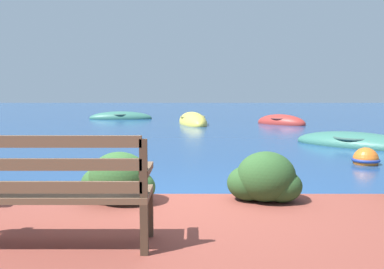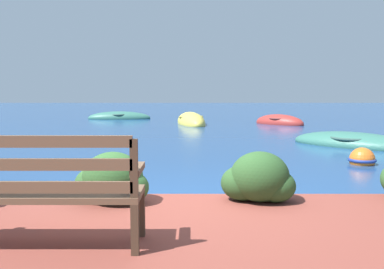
# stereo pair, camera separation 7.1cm
# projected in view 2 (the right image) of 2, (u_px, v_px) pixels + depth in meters

# --- Properties ---
(ground_plane) EXTENTS (80.00, 80.00, 0.00)m
(ground_plane) POSITION_uv_depth(u_px,v_px,m) (180.00, 211.00, 5.22)
(ground_plane) COLOR navy
(park_bench) EXTENTS (1.59, 0.48, 0.93)m
(park_bench) POSITION_uv_depth(u_px,v_px,m) (43.00, 188.00, 3.40)
(park_bench) COLOR #433123
(park_bench) RESTS_ON patio_terrace
(hedge_clump_left) EXTENTS (0.85, 0.61, 0.58)m
(hedge_clump_left) POSITION_uv_depth(u_px,v_px,m) (113.00, 181.00, 4.77)
(hedge_clump_left) COLOR #2D5628
(hedge_clump_left) RESTS_ON patio_terrace
(hedge_clump_centre) EXTENTS (0.84, 0.60, 0.57)m
(hedge_clump_centre) POSITION_uv_depth(u_px,v_px,m) (260.00, 180.00, 4.84)
(hedge_clump_centre) COLOR #284C23
(hedge_clump_centre) RESTS_ON patio_terrace
(rowboat_nearest) EXTENTS (3.24, 3.09, 0.64)m
(rowboat_nearest) POSITION_uv_depth(u_px,v_px,m) (354.00, 144.00, 11.17)
(rowboat_nearest) COLOR #336B5B
(rowboat_nearest) RESTS_ON ground_plane
(rowboat_mid) EXTENTS (2.25, 2.19, 0.74)m
(rowboat_mid) POSITION_uv_depth(u_px,v_px,m) (281.00, 123.00, 17.93)
(rowboat_mid) COLOR #9E2D28
(rowboat_mid) RESTS_ON ground_plane
(rowboat_far) EXTENTS (1.61, 3.22, 0.89)m
(rowboat_far) POSITION_uv_depth(u_px,v_px,m) (192.00, 122.00, 18.04)
(rowboat_far) COLOR #DBC64C
(rowboat_far) RESTS_ON ground_plane
(rowboat_outer) EXTENTS (3.11, 1.09, 0.66)m
(rowboat_outer) POSITION_uv_depth(u_px,v_px,m) (121.00, 118.00, 21.07)
(rowboat_outer) COLOR #336B5B
(rowboat_outer) RESTS_ON ground_plane
(mooring_buoy) EXTENTS (0.55, 0.55, 0.50)m
(mooring_buoy) POSITION_uv_depth(u_px,v_px,m) (364.00, 160.00, 8.47)
(mooring_buoy) COLOR orange
(mooring_buoy) RESTS_ON ground_plane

